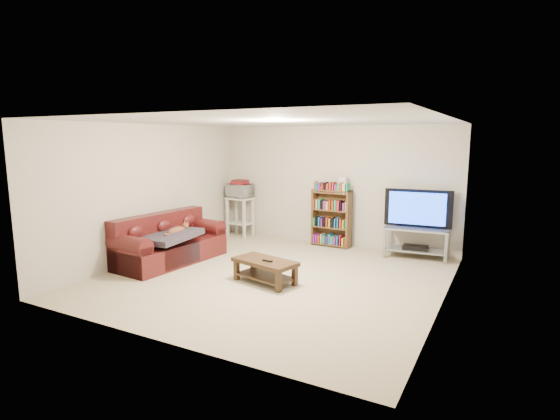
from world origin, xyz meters
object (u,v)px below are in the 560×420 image
Objects in this scene: sofa at (168,245)px; bookshelf at (331,217)px; coffee_table at (265,267)px; tv_stand at (416,238)px.

bookshelf is (2.12, 2.40, 0.29)m from sofa.
sofa is at bearing -172.18° from coffee_table.
tv_stand is 1.00× the size of bookshelf.
bookshelf is at bearing 172.05° from tv_stand.
bookshelf is at bearing 102.07° from coffee_table.
bookshelf is at bearing 53.40° from sofa.
tv_stand is at bearing -0.49° from bookshelf.
bookshelf reaches higher than tv_stand.
tv_stand is (3.79, 2.31, 0.07)m from sofa.
coffee_table is at bearing -88.32° from bookshelf.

